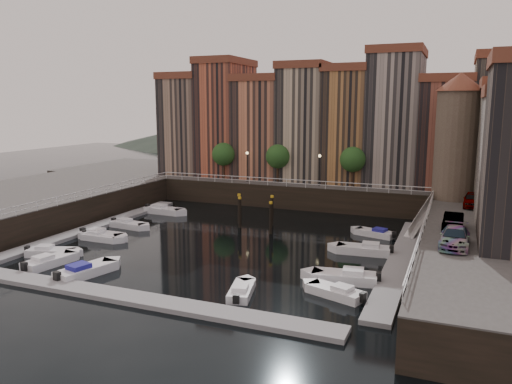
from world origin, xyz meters
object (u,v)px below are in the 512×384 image
at_px(boat_left_0, 50,252).
at_px(boat_left_1, 101,237).
at_px(car_b, 453,223).
at_px(boat_left_2, 101,235).
at_px(mooring_pilings, 255,213).
at_px(car_a, 473,201).
at_px(corner_tower, 457,134).
at_px(car_c, 455,239).
at_px(gangway, 422,215).

relative_size(boat_left_0, boat_left_1, 1.06).
bearing_deg(car_b, boat_left_2, -169.41).
xyz_separation_m(mooring_pilings, boat_left_1, (-12.37, -10.62, -1.32)).
relative_size(boat_left_2, car_a, 1.09).
xyz_separation_m(corner_tower, car_a, (1.94, -4.13, -6.44)).
distance_m(corner_tower, mooring_pilings, 23.58).
bearing_deg(boat_left_0, mooring_pilings, 32.45).
height_order(corner_tower, car_c, corner_tower).
xyz_separation_m(corner_tower, car_c, (0.40, -20.37, -6.47)).
bearing_deg(car_a, gangway, -173.36).
height_order(car_b, car_c, car_c).
height_order(gangway, car_c, car_c).
distance_m(boat_left_2, car_a, 37.95).
xyz_separation_m(boat_left_0, car_c, (33.55, 5.26, 3.38)).
bearing_deg(corner_tower, boat_left_0, -142.30).
bearing_deg(mooring_pilings, boat_left_1, -139.34).
bearing_deg(boat_left_2, car_c, -1.77).
xyz_separation_m(car_a, car_c, (-1.53, -16.24, -0.04)).
relative_size(corner_tower, boat_left_2, 2.84).
bearing_deg(boat_left_1, car_a, 24.70).
xyz_separation_m(boat_left_0, boat_left_1, (0.77, 5.91, -0.01)).
bearing_deg(mooring_pilings, boat_left_0, -128.49).
relative_size(mooring_pilings, car_b, 1.26).
xyz_separation_m(boat_left_2, car_b, (32.88, 4.37, 3.31)).
height_order(boat_left_0, car_a, car_a).
bearing_deg(gangway, corner_tower, 57.20).
distance_m(boat_left_0, boat_left_1, 5.96).
distance_m(mooring_pilings, boat_left_0, 21.16).
xyz_separation_m(mooring_pilings, car_b, (20.21, -5.86, 2.04)).
bearing_deg(car_c, mooring_pilings, 153.01).
bearing_deg(boat_left_1, car_b, 8.58).
height_order(boat_left_2, car_a, car_a).
distance_m(gangway, car_a, 5.19).
bearing_deg(car_b, car_c, -84.84).
relative_size(corner_tower, boat_left_0, 3.02).
distance_m(gangway, boat_left_0, 36.93).
height_order(mooring_pilings, car_b, car_b).
bearing_deg(mooring_pilings, gangway, 15.03).
height_order(boat_left_0, car_c, car_c).
distance_m(gangway, car_b, 11.05).
bearing_deg(mooring_pilings, corner_tower, 24.44).
bearing_deg(car_c, corner_tower, 93.06).
bearing_deg(corner_tower, mooring_pilings, -155.56).
height_order(corner_tower, boat_left_2, corner_tower).
relative_size(gangway, boat_left_1, 1.93).
xyz_separation_m(boat_left_2, car_a, (34.61, 15.19, 3.38)).
relative_size(gangway, car_c, 1.67).
distance_m(boat_left_0, boat_left_2, 6.32).
bearing_deg(boat_left_0, car_b, -1.32).
xyz_separation_m(car_b, car_c, (0.20, -5.41, 0.03)).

